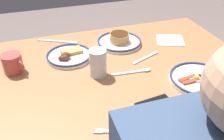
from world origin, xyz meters
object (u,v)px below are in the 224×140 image
object	(u,v)px
plate_center_pancakes	(69,55)
paper_napkin	(170,40)
plate_far_companion	(199,79)
drinking_glass	(98,64)
fork_far	(146,58)
coffee_mug	(13,63)
butter_knife	(58,41)
tea_spoon	(137,71)
plate_near_main	(119,41)
cell_phone	(155,104)
fork_near	(123,132)

from	to	relation	value
plate_center_pancakes	paper_napkin	distance (m)	0.59
plate_far_companion	paper_napkin	bearing A→B (deg)	-100.70
drinking_glass	fork_far	distance (m)	0.28
plate_far_companion	paper_napkin	xyz separation A→B (m)	(-0.07, -0.39, -0.01)
drinking_glass	plate_far_companion	bearing A→B (deg)	155.48
plate_center_pancakes	coffee_mug	xyz separation A→B (m)	(0.26, 0.05, 0.03)
plate_center_pancakes	butter_knife	bearing A→B (deg)	-80.93
coffee_mug	tea_spoon	xyz separation A→B (m)	(-0.54, 0.18, -0.04)
plate_center_pancakes	coffee_mug	bearing A→B (deg)	9.97
plate_near_main	coffee_mug	xyz separation A→B (m)	(0.56, 0.11, 0.03)
plate_center_pancakes	cell_phone	distance (m)	0.53
fork_near	coffee_mug	bearing A→B (deg)	-55.08
drinking_glass	fork_near	distance (m)	0.37
coffee_mug	butter_knife	world-z (taller)	coffee_mug
plate_near_main	butter_knife	xyz separation A→B (m)	(0.33, -0.13, -0.02)
coffee_mug	butter_knife	xyz separation A→B (m)	(-0.23, -0.25, -0.04)
plate_far_companion	tea_spoon	xyz separation A→B (m)	(0.24, -0.15, -0.01)
plate_far_companion	drinking_glass	distance (m)	0.46
plate_far_companion	drinking_glass	world-z (taller)	drinking_glass
drinking_glass	cell_phone	world-z (taller)	drinking_glass
plate_far_companion	cell_phone	distance (m)	0.27
coffee_mug	drinking_glass	size ratio (longest dim) A/B	0.83
fork_near	tea_spoon	xyz separation A→B (m)	(-0.19, -0.33, 0.00)
plate_center_pancakes	coffee_mug	size ratio (longest dim) A/B	2.18
plate_near_main	plate_center_pancakes	distance (m)	0.30
plate_center_pancakes	plate_near_main	bearing A→B (deg)	-167.39
cell_phone	plate_far_companion	bearing A→B (deg)	-168.31
butter_knife	tea_spoon	bearing A→B (deg)	126.19
cell_phone	fork_near	bearing A→B (deg)	22.55
plate_center_pancakes	fork_near	size ratio (longest dim) A/B	1.17
plate_near_main	plate_far_companion	distance (m)	0.50
fork_far	paper_napkin	bearing A→B (deg)	-147.31
coffee_mug	cell_phone	distance (m)	0.67
plate_center_pancakes	paper_napkin	world-z (taller)	plate_center_pancakes
cell_phone	fork_far	world-z (taller)	cell_phone
fork_near	butter_knife	world-z (taller)	same
plate_near_main	cell_phone	distance (m)	0.53
drinking_glass	fork_near	world-z (taller)	drinking_glass
coffee_mug	fork_far	distance (m)	0.64
drinking_glass	fork_near	size ratio (longest dim) A/B	0.65
butter_knife	coffee_mug	bearing A→B (deg)	46.43
plate_center_pancakes	fork_far	size ratio (longest dim) A/B	1.33
drinking_glass	fork_near	bearing A→B (deg)	88.14
plate_center_pancakes	drinking_glass	xyz separation A→B (m)	(-0.10, 0.19, 0.04)
plate_far_companion	fork_near	xyz separation A→B (m)	(0.42, 0.18, -0.01)
plate_far_companion	fork_near	size ratio (longest dim) A/B	1.30
plate_near_main	fork_near	bearing A→B (deg)	71.79
plate_far_companion	coffee_mug	bearing A→B (deg)	-22.98
plate_near_main	plate_far_companion	size ratio (longest dim) A/B	0.96
plate_center_pancakes	tea_spoon	size ratio (longest dim) A/B	1.19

